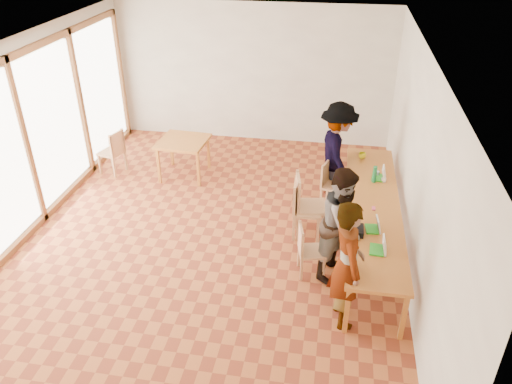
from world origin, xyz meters
TOP-DOWN VIEW (x-y plane):
  - ground at (0.00, 0.00)m, footprint 8.00×8.00m
  - wall_back at (0.00, 4.00)m, footprint 6.00×0.10m
  - wall_front at (0.00, -4.00)m, footprint 6.00×0.10m
  - wall_right at (3.00, 0.00)m, footprint 0.10×8.00m
  - window_wall at (-2.96, 0.00)m, footprint 0.10×8.00m
  - ceiling at (0.00, 0.00)m, footprint 6.00×8.00m
  - communal_table at (2.50, 0.18)m, footprint 0.80×4.00m
  - side_table at (-1.04, 1.99)m, footprint 0.90×0.90m
  - chair_near at (1.57, -0.68)m, footprint 0.44×0.44m
  - chair_mid at (1.45, 0.36)m, footprint 0.55×0.55m
  - chair_far at (1.40, 0.30)m, footprint 0.46×0.46m
  - chair_empty at (1.81, 1.32)m, footprint 0.48×0.48m
  - chair_spare at (-2.41, 1.86)m, footprint 0.51×0.51m
  - person_near at (2.11, -1.52)m, footprint 0.57×0.73m
  - person_mid at (2.05, -0.58)m, footprint 0.92×1.01m
  - person_far at (1.91, 1.63)m, footprint 0.95×1.30m
  - laptop_near at (2.55, -1.00)m, footprint 0.23×0.27m
  - laptop_mid at (2.49, -0.51)m, footprint 0.22×0.25m
  - laptop_far at (2.64, 1.04)m, footprint 0.25×0.28m
  - yellow_mug at (2.35, 1.77)m, footprint 0.17×0.17m
  - green_bottle at (2.53, 0.90)m, footprint 0.07×0.07m
  - clear_glass at (2.59, 1.12)m, footprint 0.07×0.07m
  - condiment_cup at (2.69, 0.94)m, footprint 0.08×0.08m
  - pink_phone at (2.50, 0.05)m, footprint 0.05×0.10m
  - black_pouch at (2.26, -0.64)m, footprint 0.16×0.26m

SIDE VIEW (x-z plane):
  - ground at x=0.00m, z-range 0.00..0.00m
  - chair_near at x=1.57m, z-range 0.28..0.70m
  - chair_empty at x=1.81m, z-range 0.29..0.73m
  - chair_spare at x=-2.41m, z-range 0.31..0.78m
  - chair_far at x=1.40m, z-range 0.33..0.85m
  - chair_mid at x=1.45m, z-range 0.36..0.91m
  - side_table at x=-1.04m, z-range 0.29..1.04m
  - communal_table at x=2.50m, z-range 0.33..1.08m
  - pink_phone at x=2.50m, z-range 0.75..0.76m
  - condiment_cup at x=2.69m, z-range 0.75..0.81m
  - clear_glass at x=2.59m, z-range 0.75..0.84m
  - black_pouch at x=2.26m, z-range 0.75..0.84m
  - yellow_mug at x=2.35m, z-range 0.75..0.85m
  - laptop_mid at x=2.49m, z-range 0.71..0.90m
  - laptop_near at x=2.55m, z-range 0.70..0.91m
  - laptop_far at x=2.64m, z-range 0.70..0.92m
  - person_mid at x=2.05m, z-range 0.00..1.69m
  - person_near at x=2.11m, z-range 0.00..1.75m
  - green_bottle at x=2.53m, z-range 0.75..1.03m
  - person_far at x=1.91m, z-range 0.00..1.80m
  - wall_back at x=0.00m, z-range 0.00..3.00m
  - wall_front at x=0.00m, z-range 0.00..3.00m
  - wall_right at x=3.00m, z-range 0.00..3.00m
  - window_wall at x=-2.96m, z-range 0.00..3.00m
  - ceiling at x=0.00m, z-range 3.00..3.04m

